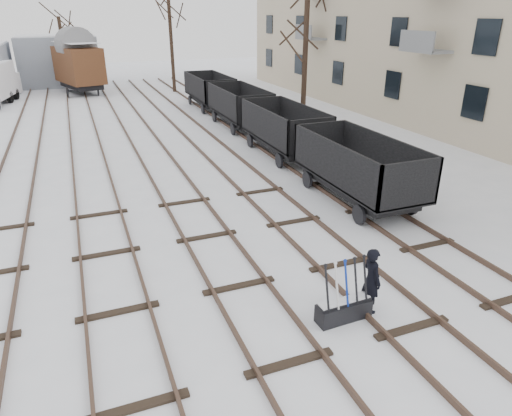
{
  "coord_description": "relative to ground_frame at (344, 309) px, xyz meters",
  "views": [
    {
      "loc": [
        -3.24,
        -9.38,
        6.47
      ],
      "look_at": [
        1.26,
        2.0,
        1.2
      ],
      "focal_mm": 32.0,
      "sensor_mm": 36.0,
      "label": 1
    }
  ],
  "objects": [
    {
      "name": "freight_wagon_a",
      "position": [
        4.23,
        6.06,
        0.61
      ],
      "size": [
        2.3,
        5.74,
        2.34
      ],
      "color": "black",
      "rests_on": "ground"
    },
    {
      "name": "tree_far_left",
      "position": [
        -5.22,
        39.6,
        2.78
      ],
      "size": [
        0.3,
        0.3,
        6.13
      ],
      "primitive_type": "cylinder",
      "color": "black",
      "rests_on": "ground"
    },
    {
      "name": "freight_wagon_b",
      "position": [
        4.23,
        12.46,
        0.61
      ],
      "size": [
        2.3,
        5.74,
        2.34
      ],
      "color": "black",
      "rests_on": "ground"
    },
    {
      "name": "tracks",
      "position": [
        -1.77,
        15.8,
        -0.21
      ],
      "size": [
        13.9,
        52.0,
        0.16
      ],
      "color": "black",
      "rests_on": "ground"
    },
    {
      "name": "box_van_wagon",
      "position": [
        -4.21,
        35.62,
        2.15
      ],
      "size": [
        4.35,
        6.08,
        4.18
      ],
      "rotation": [
        0.0,
        0.0,
        0.29
      ],
      "color": "black",
      "rests_on": "ground"
    },
    {
      "name": "tree_near",
      "position": [
        7.54,
        16.92,
        3.28
      ],
      "size": [
        0.3,
        0.3,
        7.12
      ],
      "primitive_type": "cylinder",
      "color": "black",
      "rests_on": "ground"
    },
    {
      "name": "freight_wagon_d",
      "position": [
        4.23,
        25.26,
        0.61
      ],
      "size": [
        2.3,
        5.74,
        2.34
      ],
      "color": "black",
      "rests_on": "ground"
    },
    {
      "name": "worker",
      "position": [
        0.75,
        0.1,
        0.52
      ],
      "size": [
        0.4,
        0.59,
        1.61
      ],
      "primitive_type": "imported",
      "rotation": [
        0.0,
        0.0,
        1.55
      ],
      "color": "black",
      "rests_on": "ground"
    },
    {
      "name": "ground",
      "position": [
        -1.77,
        2.12,
        -0.28
      ],
      "size": [
        120.0,
        120.0,
        0.0
      ],
      "primitive_type": "plane",
      "color": "white",
      "rests_on": "ground"
    },
    {
      "name": "freight_wagon_c",
      "position": [
        4.23,
        18.86,
        0.61
      ],
      "size": [
        2.3,
        5.74,
        2.34
      ],
      "color": "black",
      "rests_on": "ground"
    },
    {
      "name": "tree_far_right",
      "position": [
        3.39,
        33.53,
        4.2
      ],
      "size": [
        0.3,
        0.3,
        8.96
      ],
      "primitive_type": "cylinder",
      "color": "black",
      "rests_on": "ground"
    },
    {
      "name": "shed_right",
      "position": [
        -5.77,
        42.12,
        1.96
      ],
      "size": [
        7.0,
        6.0,
        4.5
      ],
      "color": "#8B919D",
      "rests_on": "ground"
    },
    {
      "name": "ground_frame",
      "position": [
        0.0,
        0.0,
        0.0
      ],
      "size": [
        1.32,
        0.47,
        1.49
      ],
      "rotation": [
        0.0,
        0.0,
        0.04
      ],
      "color": "black",
      "rests_on": "ground"
    }
  ]
}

